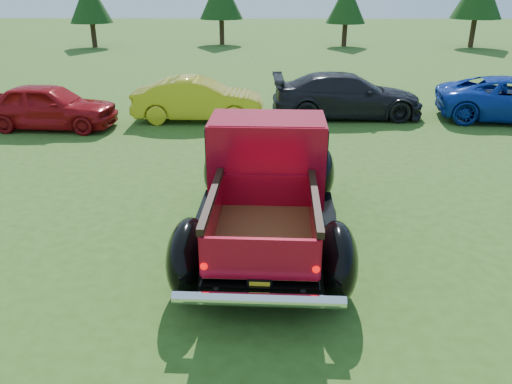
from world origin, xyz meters
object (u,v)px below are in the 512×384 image
show_car_grey (347,95)px  pickup_truck (267,176)px  show_car_yellow (198,99)px  tree_mid_right (347,3)px  tree_west (90,1)px  show_car_red (49,106)px

show_car_grey → pickup_truck: bearing=160.5°
pickup_truck → show_car_yellow: 8.20m
show_car_yellow → show_car_grey: (5.03, 0.60, 0.03)m
pickup_truck → show_car_yellow: size_ratio=1.35×
pickup_truck → show_car_grey: 8.91m
tree_mid_right → show_car_yellow: 22.94m
pickup_truck → show_car_grey: pickup_truck is taller
tree_west → pickup_truck: bearing=-66.4°
tree_west → show_car_red: 22.30m
tree_mid_right → show_car_yellow: size_ratio=1.02×
show_car_red → show_car_grey: (9.63, 1.67, 0.03)m
show_car_yellow → pickup_truck: bearing=-164.3°
tree_west → show_car_grey: bearing=-52.6°
tree_west → show_car_grey: 25.04m
show_car_red → show_car_yellow: size_ratio=0.97×
show_car_red → tree_mid_right: bearing=-25.5°
tree_west → pickup_truck: 30.95m
tree_west → show_car_yellow: tree_west is taller
tree_mid_right → show_car_yellow: tree_mid_right is taller
tree_west → show_car_red: size_ratio=1.10×
tree_mid_right → show_car_red: tree_mid_right is taller
tree_mid_right → pickup_truck: tree_mid_right is taller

